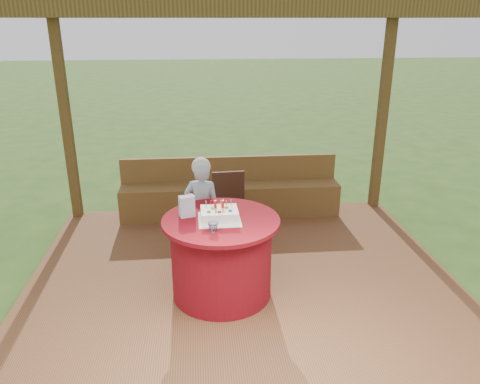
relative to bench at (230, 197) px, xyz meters
name	(u,v)px	position (x,y,z in m)	size (l,w,h in m)	color
ground	(242,287)	(0.00, -1.72, -0.38)	(60.00, 60.00, 0.00)	#2D501A
deck	(242,282)	(0.00, -1.72, -0.32)	(4.50, 4.00, 0.12)	brown
pergola	(243,55)	(0.00, -1.72, 2.02)	(4.50, 4.00, 2.72)	brown
bench	(230,197)	(0.00, 0.00, 0.00)	(3.00, 0.42, 0.80)	brown
table	(221,257)	(-0.23, -2.00, 0.15)	(1.12, 1.12, 0.81)	maroon
chair	(230,204)	(-0.06, -0.76, 0.19)	(0.42, 0.42, 0.84)	#391E12
elderly_woman	(202,206)	(-0.40, -1.13, 0.33)	(0.46, 0.36, 1.17)	#95B9DD
birthday_cake	(219,214)	(-0.25, -2.01, 0.60)	(0.40, 0.40, 0.18)	white
gift_bag	(187,206)	(-0.55, -1.90, 0.65)	(0.14, 0.09, 0.20)	#F09BD4
drinking_glass	(213,227)	(-0.31, -2.27, 0.59)	(0.09, 0.09, 0.09)	white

